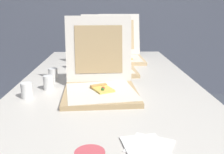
# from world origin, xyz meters

# --- Properties ---
(table) EXTENTS (1.00, 2.00, 0.74)m
(table) POSITION_xyz_m (0.00, 0.55, 0.69)
(table) COLOR beige
(table) RESTS_ON ground
(pizza_box_front) EXTENTS (0.37, 0.42, 0.37)m
(pizza_box_front) POSITION_xyz_m (-0.04, 0.32, 0.79)
(pizza_box_front) COLOR tan
(pizza_box_front) RESTS_ON table
(pizza_box_middle) EXTENTS (0.38, 0.46, 0.36)m
(pizza_box_middle) POSITION_xyz_m (0.00, 0.80, 0.79)
(pizza_box_middle) COLOR tan
(pizza_box_middle) RESTS_ON table
(pizza_box_back) EXTENTS (0.36, 0.47, 0.36)m
(pizza_box_back) POSITION_xyz_m (0.11, 1.15, 0.79)
(pizza_box_back) COLOR tan
(pizza_box_back) RESTS_ON table
(cup_white_far) EXTENTS (0.05, 0.05, 0.07)m
(cup_white_far) POSITION_xyz_m (-0.25, 0.88, 0.77)
(cup_white_far) COLOR white
(cup_white_far) RESTS_ON table
(cup_white_mid) EXTENTS (0.05, 0.05, 0.07)m
(cup_white_mid) POSITION_xyz_m (-0.32, 0.55, 0.77)
(cup_white_mid) COLOR white
(cup_white_mid) RESTS_ON table
(cup_white_near_center) EXTENTS (0.05, 0.05, 0.07)m
(cup_white_near_center) POSITION_xyz_m (-0.31, 0.39, 0.77)
(cup_white_near_center) COLOR white
(cup_white_near_center) RESTS_ON table
(cup_white_near_left) EXTENTS (0.05, 0.05, 0.07)m
(cup_white_near_left) POSITION_xyz_m (-0.38, 0.26, 0.77)
(cup_white_near_left) COLOR white
(cup_white_near_left) RESTS_ON table
(napkin_pile) EXTENTS (0.18, 0.17, 0.01)m
(napkin_pile) POSITION_xyz_m (0.11, -0.19, 0.74)
(napkin_pile) COLOR white
(napkin_pile) RESTS_ON table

